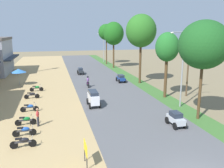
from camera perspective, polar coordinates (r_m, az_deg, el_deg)
name	(u,v)px	position (r m, az deg, el deg)	size (l,w,h in m)	color
parked_motorbike_nearest	(24,141)	(18.09, -20.53, -12.80)	(1.80, 0.54, 0.94)	black
parked_motorbike_second	(25,130)	(19.89, -20.29, -10.42)	(1.80, 0.54, 0.94)	black
parked_motorbike_third	(26,120)	(22.04, -20.02, -8.12)	(1.80, 0.54, 0.94)	black
parked_motorbike_fourth	(30,107)	(25.47, -19.21, -5.26)	(1.80, 0.54, 0.94)	black
parked_motorbike_fifth	(32,95)	(30.22, -18.71, -2.44)	(1.80, 0.54, 0.94)	black
parked_motorbike_sixth	(37,88)	(33.64, -17.67, -0.87)	(1.80, 0.54, 0.94)	black
street_signboard	(86,149)	(14.88, -6.39, -15.39)	(0.06, 1.30, 1.50)	#262628
vendor_umbrella	(18,71)	(37.93, -21.60, 3.02)	(2.20, 2.20, 2.52)	#99999E
pedestrian_on_shoulder	(38,116)	(21.38, -17.45, -7.39)	(0.33, 0.41, 1.62)	#33333D
median_tree_nearest	(204,45)	(22.45, 21.24, 8.76)	(4.42, 4.42, 8.99)	#4C351E
median_tree_second	(167,48)	(29.10, 13.15, 8.52)	(2.81, 2.81, 7.91)	#4C351E
median_tree_third	(141,31)	(36.76, 7.00, 12.54)	(4.61, 4.61, 10.51)	#4C351E
median_tree_fourth	(114,34)	(52.38, 0.39, 12.03)	(4.41, 4.41, 9.95)	#4C351E
median_tree_fifth	(106,32)	(58.55, -1.37, 12.36)	(3.85, 3.85, 9.68)	#4C351E
streetlamp_near	(183,64)	(25.83, 16.64, 4.59)	(3.16, 0.20, 8.06)	gray
streetlamp_mid	(104,45)	(62.94, -2.02, 9.35)	(3.16, 0.20, 7.57)	gray
utility_pole_near	(188,61)	(30.75, 17.93, 5.39)	(1.80, 0.20, 8.64)	brown
car_hatchback_silver	(176,118)	(21.22, 15.10, -8.02)	(1.04, 2.00, 1.23)	#B7BCC1
car_van_white	(93,98)	(25.72, -4.53, -3.30)	(1.19, 2.41, 1.67)	silver
car_sedan_blue	(121,78)	(37.81, 2.14, 1.47)	(1.10, 2.26, 1.19)	navy
car_sedan_charcoal	(80,71)	(45.12, -7.61, 3.20)	(1.10, 2.26, 1.19)	#282D33
motorbike_ahead_second	(88,82)	(34.58, -5.86, 0.54)	(0.54, 1.80, 1.66)	black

